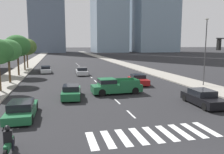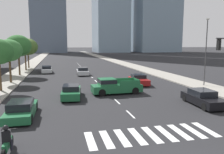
{
  "view_description": "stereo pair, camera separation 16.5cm",
  "coord_description": "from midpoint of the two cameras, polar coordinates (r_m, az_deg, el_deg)",
  "views": [
    {
      "loc": [
        -5.33,
        -7.17,
        5.22
      ],
      "look_at": [
        0.0,
        14.47,
        2.0
      ],
      "focal_mm": 36.19,
      "sensor_mm": 36.0,
      "label": 1
    },
    {
      "loc": [
        -5.17,
        -7.21,
        5.22
      ],
      "look_at": [
        0.0,
        14.47,
        2.0
      ],
      "focal_mm": 36.19,
      "sensor_mm": 36.0,
      "label": 2
    }
  ],
  "objects": [
    {
      "name": "motorcycle_trailing",
      "position": [
        12.21,
        -24.61,
        -14.88
      ],
      "size": [
        0.7,
        2.23,
        1.49
      ],
      "rotation": [
        0.0,
        0.0,
        1.57
      ],
      "color": "black",
      "rests_on": "ground"
    },
    {
      "name": "crosswalk_near",
      "position": [
        13.81,
        10.33,
        -14.1
      ],
      "size": [
        7.65,
        2.48,
        0.01
      ],
      "color": "silver",
      "rests_on": "ground"
    },
    {
      "name": "sedan_silver_3",
      "position": [
        43.72,
        -16.07,
        1.82
      ],
      "size": [
        2.04,
        4.8,
        1.28
      ],
      "rotation": [
        0.0,
        0.0,
        1.62
      ],
      "color": "#B7BABF",
      "rests_on": "ground"
    },
    {
      "name": "lane_divider_center",
      "position": [
        40.35,
        -5.82,
        0.75
      ],
      "size": [
        0.14,
        50.0,
        0.01
      ],
      "color": "silver",
      "rests_on": "ground"
    },
    {
      "name": "street_tree_fifth",
      "position": [
        52.42,
        -20.42,
        7.15
      ],
      "size": [
        4.2,
        4.2,
        6.36
      ],
      "color": "#4C3823",
      "rests_on": "sidewalk_west"
    },
    {
      "name": "sedan_red_5",
      "position": [
        29.83,
        6.91,
        -0.73
      ],
      "size": [
        2.23,
        4.43,
        1.31
      ],
      "rotation": [
        0.0,
        0.0,
        -1.66
      ],
      "color": "maroon",
      "rests_on": "ground"
    },
    {
      "name": "sedan_green_2",
      "position": [
        22.61,
        -10.03,
        -3.68
      ],
      "size": [
        2.19,
        4.68,
        1.3
      ],
      "rotation": [
        0.0,
        0.0,
        1.47
      ],
      "color": "#1E6038",
      "rests_on": "ground"
    },
    {
      "name": "sidewalk_east",
      "position": [
        41.44,
        11.75,
        0.91
      ],
      "size": [
        4.0,
        260.0,
        0.15
      ],
      "primitive_type": "cube",
      "color": "gray",
      "rests_on": "ground"
    },
    {
      "name": "street_tree_third",
      "position": [
        40.31,
        -22.51,
        7.26
      ],
      "size": [
        4.17,
        4.17,
        6.62
      ],
      "color": "#4C3823",
      "rests_on": "sidewalk_west"
    },
    {
      "name": "sedan_green_0",
      "position": [
        17.61,
        -21.69,
        -7.67
      ],
      "size": [
        1.91,
        4.69,
        1.25
      ],
      "rotation": [
        0.0,
        0.0,
        1.55
      ],
      "color": "#1E6038",
      "rests_on": "ground"
    },
    {
      "name": "sidewalk_west",
      "position": [
        38.2,
        -23.9,
        -0.23
      ],
      "size": [
        4.0,
        260.0,
        0.15
      ],
      "primitive_type": "cube",
      "color": "gray",
      "rests_on": "ground"
    },
    {
      "name": "street_lamp_east",
      "position": [
        30.31,
        22.83,
        6.93
      ],
      "size": [
        0.5,
        0.24,
        8.23
      ],
      "color": "#3F3F42",
      "rests_on": "sidewalk_east"
    },
    {
      "name": "street_tree_fourth",
      "position": [
        47.91,
        -21.07,
        7.08
      ],
      "size": [
        3.85,
        3.85,
        6.22
      ],
      "color": "#4C3823",
      "rests_on": "sidewalk_west"
    },
    {
      "name": "sedan_black_4",
      "position": [
        21.16,
        22.22,
        -4.97
      ],
      "size": [
        2.1,
        4.67,
        1.33
      ],
      "rotation": [
        0.0,
        0.0,
        -1.62
      ],
      "color": "black",
      "rests_on": "ground"
    },
    {
      "name": "street_tree_second",
      "position": [
        33.01,
        -24.46,
        6.11
      ],
      "size": [
        3.44,
        3.44,
        5.75
      ],
      "color": "#4C3823",
      "rests_on": "sidewalk_west"
    },
    {
      "name": "sedan_silver_1",
      "position": [
        39.32,
        -7.33,
        1.42
      ],
      "size": [
        1.99,
        4.5,
        1.32
      ],
      "rotation": [
        0.0,
        0.0,
        1.54
      ],
      "color": "#B7BABF",
      "rests_on": "ground"
    },
    {
      "name": "pickup_truck",
      "position": [
        24.02,
        0.77,
        -2.36
      ],
      "size": [
        5.37,
        2.13,
        1.67
      ],
      "rotation": [
        0.0,
        0.0,
        3.18
      ],
      "color": "#1E6038",
      "rests_on": "ground"
    }
  ]
}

